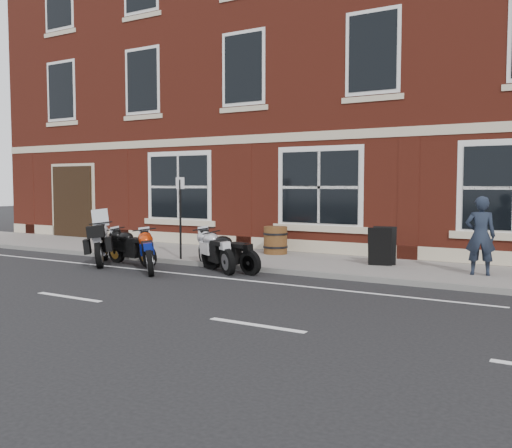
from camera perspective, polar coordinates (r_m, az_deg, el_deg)
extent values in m
plane|color=black|center=(13.13, -8.15, -5.06)|extent=(80.00, 80.00, 0.00)
cube|color=slate|center=(15.53, -1.09, -3.39)|extent=(30.00, 3.00, 0.12)
cube|color=slate|center=(14.23, -4.51, -4.08)|extent=(30.00, 0.16, 0.12)
cube|color=maroon|center=(22.45, 9.51, 14.06)|extent=(24.00, 12.00, 12.00)
cylinder|color=black|center=(15.94, -14.82, -2.37)|extent=(0.53, 0.58, 0.65)
cylinder|color=black|center=(14.48, -15.30, -3.01)|extent=(0.53, 0.58, 0.65)
cube|color=black|center=(15.23, -15.05, -1.36)|extent=(0.72, 0.77, 0.22)
ellipsoid|color=#B5B6BA|center=(15.37, -15.01, -0.86)|extent=(0.65, 0.67, 0.33)
cube|color=black|center=(14.82, -15.19, -1.20)|extent=(0.57, 0.59, 0.10)
cube|color=silver|center=(15.85, -14.88, 0.65)|extent=(0.35, 0.31, 0.46)
cylinder|color=black|center=(14.34, -10.71, -3.10)|extent=(0.51, 0.52, 0.61)
cylinder|color=black|center=(12.97, -10.44, -3.84)|extent=(0.51, 0.52, 0.61)
cube|color=black|center=(13.66, -10.61, -2.09)|extent=(0.69, 0.70, 0.21)
ellipsoid|color=#AE2A07|center=(13.79, -10.64, -1.56)|extent=(0.61, 0.62, 0.30)
cube|color=black|center=(13.28, -10.54, -1.93)|extent=(0.54, 0.54, 0.09)
cylinder|color=black|center=(15.40, -13.69, -2.71)|extent=(0.59, 0.22, 0.58)
cylinder|color=black|center=(14.35, -10.69, -3.15)|extent=(0.59, 0.22, 0.58)
cube|color=black|center=(14.87, -12.36, -1.74)|extent=(0.75, 0.34, 0.20)
ellipsoid|color=black|center=(14.97, -12.68, -1.29)|extent=(0.55, 0.41, 0.29)
cube|color=black|center=(14.58, -11.53, -1.56)|extent=(0.53, 0.32, 0.09)
cylinder|color=black|center=(14.23, -4.98, -3.08)|extent=(0.59, 0.44, 0.61)
cylinder|color=black|center=(12.95, -2.73, -3.77)|extent=(0.59, 0.44, 0.61)
cube|color=black|center=(13.59, -3.99, -2.02)|extent=(0.77, 0.61, 0.21)
ellipsoid|color=#AEAEB3|center=(13.71, -4.22, -1.49)|extent=(0.64, 0.58, 0.31)
cube|color=black|center=(13.23, -3.36, -1.85)|extent=(0.58, 0.49, 0.10)
cylinder|color=black|center=(13.84, -4.42, -3.35)|extent=(0.59, 0.24, 0.58)
cylinder|color=black|center=(12.91, -0.50, -3.87)|extent=(0.59, 0.24, 0.58)
cube|color=black|center=(13.36, -2.66, -2.28)|extent=(0.75, 0.37, 0.20)
ellipsoid|color=black|center=(13.45, -3.07, -1.77)|extent=(0.57, 0.43, 0.29)
cube|color=black|center=(13.10, -1.57, -2.08)|extent=(0.54, 0.34, 0.09)
imported|color=#1B2331|center=(13.04, 21.53, -1.09)|extent=(0.69, 0.53, 1.69)
cylinder|color=#562A17|center=(15.88, 1.96, -1.63)|extent=(0.65, 0.65, 0.76)
cylinder|color=black|center=(15.90, 1.96, -2.28)|extent=(0.69, 0.69, 0.05)
cylinder|color=black|center=(15.86, 1.96, -0.97)|extent=(0.69, 0.69, 0.05)
cylinder|color=black|center=(14.87, -7.57, 0.47)|extent=(0.06, 0.06, 2.06)
cube|color=silver|center=(14.84, -7.60, 4.08)|extent=(0.30, 0.06, 0.30)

